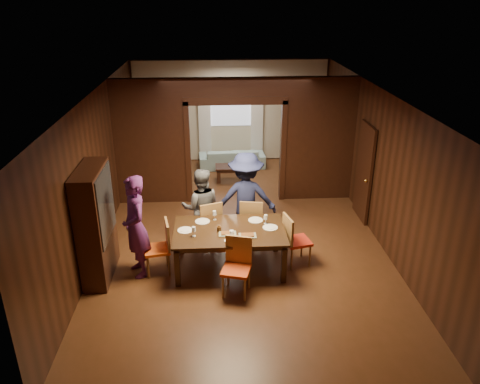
{
  "coord_description": "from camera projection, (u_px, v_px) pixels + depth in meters",
  "views": [
    {
      "loc": [
        -0.5,
        -8.68,
        4.64
      ],
      "look_at": [
        -0.02,
        -0.4,
        1.05
      ],
      "focal_mm": 35.0,
      "sensor_mm": 36.0,
      "label": 1
    }
  ],
  "objects": [
    {
      "name": "person_purple",
      "position": [
        136.0,
        227.0,
        7.99
      ],
      "size": [
        0.67,
        0.79,
        1.84
      ],
      "primitive_type": "imported",
      "rotation": [
        0.0,
        0.0,
        -1.15
      ],
      "color": "#541F5C",
      "rests_on": "floor"
    },
    {
      "name": "chair_left",
      "position": [
        157.0,
        248.0,
        8.2
      ],
      "size": [
        0.51,
        0.51,
        0.97
      ],
      "primitive_type": null,
      "rotation": [
        0.0,
        0.0,
        -1.38
      ],
      "color": "#EA5616",
      "rests_on": "floor"
    },
    {
      "name": "chair_right",
      "position": [
        297.0,
        240.0,
        8.46
      ],
      "size": [
        0.53,
        0.53,
        0.97
      ],
      "primitive_type": null,
      "rotation": [
        0.0,
        0.0,
        1.81
      ],
      "color": "red",
      "rests_on": "floor"
    },
    {
      "name": "curtain_right",
      "position": [
        257.0,
        119.0,
        13.39
      ],
      "size": [
        0.35,
        0.06,
        2.4
      ],
      "primitive_type": "cube",
      "color": "white",
      "rests_on": "back_wall"
    },
    {
      "name": "wineglass_far",
      "position": [
        215.0,
        215.0,
        8.55
      ],
      "size": [
        0.08,
        0.08,
        0.18
      ],
      "primitive_type": null,
      "color": "white",
      "rests_on": "dining_table"
    },
    {
      "name": "wineglass_right",
      "position": [
        266.0,
        219.0,
        8.4
      ],
      "size": [
        0.08,
        0.08,
        0.18
      ],
      "primitive_type": null,
      "color": "silver",
      "rests_on": "dining_table"
    },
    {
      "name": "chair_far_l",
      "position": [
        208.0,
        223.0,
        9.08
      ],
      "size": [
        0.56,
        0.56,
        0.97
      ],
      "primitive_type": null,
      "rotation": [
        0.0,
        0.0,
        3.48
      ],
      "color": "#C24712",
      "rests_on": "floor"
    },
    {
      "name": "door_right",
      "position": [
        364.0,
        172.0,
        10.0
      ],
      "size": [
        0.06,
        0.9,
        2.1
      ],
      "primitive_type": "cube",
      "color": "black",
      "rests_on": "floor"
    },
    {
      "name": "tumbler",
      "position": [
        232.0,
        234.0,
        7.93
      ],
      "size": [
        0.07,
        0.07,
        0.14
      ],
      "primitive_type": "cylinder",
      "color": "silver",
      "rests_on": "dining_table"
    },
    {
      "name": "plate_near",
      "position": [
        232.0,
        241.0,
        7.86
      ],
      "size": [
        0.27,
        0.27,
        0.01
      ],
      "primitive_type": "cylinder",
      "color": "white",
      "rests_on": "dining_table"
    },
    {
      "name": "chair_near",
      "position": [
        236.0,
        268.0,
        7.59
      ],
      "size": [
        0.54,
        0.54,
        0.97
      ],
      "primitive_type": null,
      "rotation": [
        0.0,
        0.0,
        -0.27
      ],
      "color": "#C33B12",
      "rests_on": "floor"
    },
    {
      "name": "plate_far_l",
      "position": [
        202.0,
        221.0,
        8.51
      ],
      "size": [
        0.27,
        0.27,
        0.01
      ],
      "primitive_type": "cylinder",
      "color": "silver",
      "rests_on": "dining_table"
    },
    {
      "name": "window_far",
      "position": [
        231.0,
        103.0,
        13.21
      ],
      "size": [
        1.2,
        0.03,
        1.3
      ],
      "primitive_type": "cube",
      "color": "silver",
      "rests_on": "back_wall"
    },
    {
      "name": "platter_b",
      "position": [
        248.0,
        235.0,
        8.01
      ],
      "size": [
        0.3,
        0.2,
        0.04
      ],
      "primitive_type": "cube",
      "color": "gray",
      "rests_on": "dining_table"
    },
    {
      "name": "floor",
      "position": [
        240.0,
        230.0,
        9.82
      ],
      "size": [
        9.0,
        9.0,
        0.0
      ],
      "primitive_type": "plane",
      "color": "#502E16",
      "rests_on": "ground"
    },
    {
      "name": "plate_far_r",
      "position": [
        256.0,
        220.0,
        8.56
      ],
      "size": [
        0.27,
        0.27,
        0.01
      ],
      "primitive_type": "cylinder",
      "color": "silver",
      "rests_on": "dining_table"
    },
    {
      "name": "person_grey",
      "position": [
        201.0,
        207.0,
        9.01
      ],
      "size": [
        0.78,
        0.61,
        1.57
      ],
      "primitive_type": "imported",
      "rotation": [
        0.0,
        0.0,
        3.17
      ],
      "color": "#525359",
      "rests_on": "floor"
    },
    {
      "name": "hutch",
      "position": [
        96.0,
        224.0,
        7.91
      ],
      "size": [
        0.4,
        1.2,
        2.0
      ],
      "primitive_type": "cube",
      "color": "black",
      "rests_on": "floor"
    },
    {
      "name": "person_navy",
      "position": [
        246.0,
        198.0,
        9.09
      ],
      "size": [
        1.22,
        0.75,
        1.84
      ],
      "primitive_type": "imported",
      "rotation": [
        0.0,
        0.0,
        3.09
      ],
      "color": "#1A1F42",
      "rests_on": "floor"
    },
    {
      "name": "dining_table",
      "position": [
        230.0,
        249.0,
        8.37
      ],
      "size": [
        1.96,
        1.22,
        0.76
      ],
      "primitive_type": "cube",
      "color": "black",
      "rests_on": "floor"
    },
    {
      "name": "plate_left",
      "position": [
        185.0,
        230.0,
        8.2
      ],
      "size": [
        0.27,
        0.27,
        0.01
      ],
      "primitive_type": "cylinder",
      "color": "white",
      "rests_on": "dining_table"
    },
    {
      "name": "sofa",
      "position": [
        232.0,
        158.0,
        13.24
      ],
      "size": [
        1.88,
        0.82,
        0.54
      ],
      "primitive_type": "imported",
      "rotation": [
        0.0,
        0.0,
        3.2
      ],
      "color": "#9DC7CD",
      "rests_on": "floor"
    },
    {
      "name": "chair_far_r",
      "position": [
        252.0,
        220.0,
        9.18
      ],
      "size": [
        0.5,
        0.5,
        0.97
      ],
      "primitive_type": null,
      "rotation": [
        0.0,
        0.0,
        2.98
      ],
      "color": "red",
      "rests_on": "floor"
    },
    {
      "name": "ceiling",
      "position": [
        240.0,
        92.0,
        8.67
      ],
      "size": [
        5.5,
        9.0,
        0.02
      ],
      "primitive_type": "cube",
      "color": "silver",
      "rests_on": "room_walls"
    },
    {
      "name": "plate_right",
      "position": [
        270.0,
        228.0,
        8.29
      ],
      "size": [
        0.27,
        0.27,
        0.01
      ],
      "primitive_type": "cylinder",
      "color": "silver",
      "rests_on": "dining_table"
    },
    {
      "name": "curtain_left",
      "position": [
        205.0,
        119.0,
        13.31
      ],
      "size": [
        0.35,
        0.06,
        2.4
      ],
      "primitive_type": "cube",
      "color": "white",
      "rests_on": "back_wall"
    },
    {
      "name": "serving_bowl",
      "position": [
        238.0,
        224.0,
        8.35
      ],
      "size": [
        0.34,
        0.34,
        0.08
      ],
      "primitive_type": "imported",
      "color": "black",
      "rests_on": "dining_table"
    },
    {
      "name": "wineglass_left",
      "position": [
        194.0,
        232.0,
        7.98
      ],
      "size": [
        0.08,
        0.08,
        0.18
      ],
      "primitive_type": null,
      "color": "silver",
      "rests_on": "dining_table"
    },
    {
      "name": "room_walls",
      "position": [
        235.0,
        135.0,
        10.95
      ],
      "size": [
        5.52,
        9.01,
        2.9
      ],
      "color": "black",
      "rests_on": "floor"
    },
    {
      "name": "condiment_jar",
      "position": [
        219.0,
        228.0,
        8.16
      ],
      "size": [
        0.08,
        0.08,
        0.11
      ],
      "primitive_type": null,
      "color": "#472910",
      "rests_on": "dining_table"
    },
    {
      "name": "platter_a",
      "position": [
        227.0,
        233.0,
        8.07
      ],
      "size": [
        0.3,
        0.2,
        0.04
      ],
      "primitive_type": "cube",
      "color": "gray",
      "rests_on": "dining_table"
    },
    {
      "name": "coffee_table",
      "position": [
        231.0,
        173.0,
        12.32
      ],
      "size": [
        0.8,
        0.5,
        0.4
      ],
      "primitive_type": "cube",
      "color": "black",
      "rests_on": "floor"
    }
  ]
}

